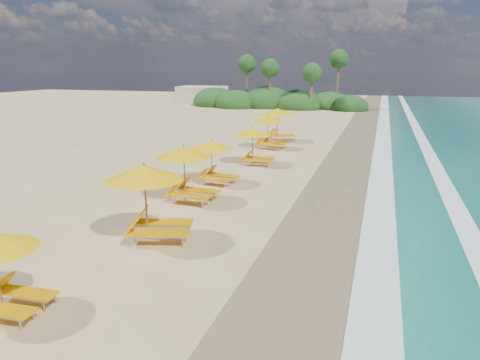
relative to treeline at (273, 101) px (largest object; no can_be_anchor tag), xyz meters
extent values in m
plane|color=#D0B87A|center=(9.94, -45.51, -1.00)|extent=(160.00, 160.00, 0.00)
cube|color=olive|center=(13.94, -45.51, -0.99)|extent=(4.00, 160.00, 0.01)
cube|color=white|center=(15.44, -45.51, -0.97)|extent=(1.20, 160.00, 0.01)
cube|color=white|center=(18.44, -45.51, -0.97)|extent=(0.80, 160.00, 0.01)
cylinder|color=olive|center=(7.99, -49.63, 0.27)|extent=(0.06, 0.06, 2.53)
cone|color=#F6B105|center=(7.99, -49.63, 1.32)|extent=(3.25, 3.25, 0.51)
sphere|color=olive|center=(7.99, -49.63, 1.60)|extent=(0.09, 0.09, 0.09)
cylinder|color=olive|center=(7.32, -45.21, 0.18)|extent=(0.06, 0.06, 2.36)
cone|color=#F6B105|center=(7.32, -45.21, 1.16)|extent=(2.59, 2.59, 0.47)
sphere|color=olive|center=(7.32, -45.21, 1.43)|extent=(0.08, 0.08, 0.08)
cylinder|color=olive|center=(7.33, -42.06, 0.06)|extent=(0.05, 0.05, 2.12)
cone|color=#F6B105|center=(7.33, -42.06, 0.94)|extent=(2.52, 2.52, 0.43)
sphere|color=olive|center=(7.33, -42.06, 1.18)|extent=(0.08, 0.08, 0.08)
cylinder|color=olive|center=(8.02, -37.28, 0.07)|extent=(0.05, 0.05, 2.14)
cone|color=#F6B105|center=(8.02, -37.28, 0.96)|extent=(2.29, 2.29, 0.43)
sphere|color=olive|center=(8.02, -37.28, 1.20)|extent=(0.08, 0.08, 0.08)
cylinder|color=olive|center=(7.51, -31.76, 0.16)|extent=(0.06, 0.06, 2.30)
cone|color=#F6B105|center=(7.51, -31.76, 1.11)|extent=(2.99, 2.99, 0.46)
sphere|color=olive|center=(7.51, -31.76, 1.37)|extent=(0.08, 0.08, 0.08)
cylinder|color=olive|center=(7.44, -28.44, 0.27)|extent=(0.06, 0.06, 2.53)
cone|color=#F6B105|center=(7.44, -28.44, 1.32)|extent=(3.44, 3.44, 0.51)
sphere|color=olive|center=(7.44, -28.44, 1.60)|extent=(0.09, 0.09, 0.09)
ellipsoid|color=#163D14|center=(3.94, -0.51, -0.37)|extent=(6.40, 6.40, 4.16)
ellipsoid|color=#163D14|center=(-1.06, 0.49, -0.29)|extent=(7.20, 7.20, 4.68)
ellipsoid|color=#163D14|center=(-5.06, -1.51, -0.41)|extent=(6.00, 6.00, 3.90)
ellipsoid|color=#163D14|center=(7.94, 1.49, -0.45)|extent=(5.60, 5.60, 3.64)
ellipsoid|color=#163D14|center=(-9.06, 0.49, -0.35)|extent=(6.60, 6.60, 4.29)
ellipsoid|color=#163D14|center=(10.94, -0.51, -0.51)|extent=(5.00, 5.00, 3.25)
cylinder|color=brown|center=(5.94, -2.51, 1.50)|extent=(0.36, 0.36, 5.00)
sphere|color=#163D14|center=(5.94, -2.51, 4.00)|extent=(2.60, 2.60, 2.60)
cylinder|color=brown|center=(-0.06, -1.51, 1.80)|extent=(0.36, 0.36, 5.60)
sphere|color=#163D14|center=(-0.06, -1.51, 4.60)|extent=(2.60, 2.60, 2.60)
cylinder|color=brown|center=(-4.06, 0.49, 2.10)|extent=(0.36, 0.36, 6.20)
sphere|color=#163D14|center=(-4.06, 0.49, 5.20)|extent=(2.60, 2.60, 2.60)
cylinder|color=brown|center=(8.94, 1.49, 2.40)|extent=(0.36, 0.36, 6.80)
sphere|color=#163D14|center=(8.94, 1.49, 5.80)|extent=(2.60, 2.60, 2.60)
cube|color=beige|center=(-12.06, 2.49, 0.40)|extent=(7.00, 5.00, 2.80)
camera|label=1|loc=(15.24, -61.72, 4.63)|focal=32.45mm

